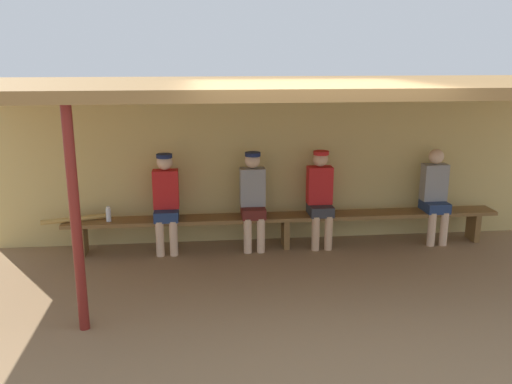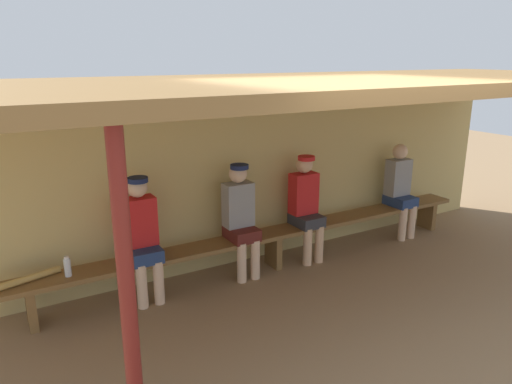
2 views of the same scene
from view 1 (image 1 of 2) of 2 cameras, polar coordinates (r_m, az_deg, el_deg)
The scene contains 11 objects.
ground_plane at distance 6.25m, azimuth 5.36°, elevation -10.58°, with size 24.00×24.00×0.00m, color #8C6D4C.
back_wall at distance 7.79m, azimuth 2.67°, elevation 3.03°, with size 8.00×0.20×2.20m, color tan.
dugout_roof at distance 6.37m, azimuth 4.59°, elevation 10.98°, with size 8.00×2.80×0.12m, color olive.
support_post at distance 5.36m, azimuth -18.40°, elevation -3.01°, with size 0.10×0.10×2.20m, color maroon.
bench at distance 7.54m, azimuth 3.12°, elevation -2.96°, with size 6.00×0.36×0.46m.
player_shirtless_tan at distance 7.39m, azimuth -0.33°, elevation -0.41°, with size 0.34×0.42×1.34m.
player_in_blue at distance 7.36m, azimuth -9.43°, elevation -0.65°, with size 0.34×0.42×1.34m.
player_with_sunglasses at distance 7.53m, azimuth 6.75°, elevation -0.22°, with size 0.34×0.42×1.34m.
player_in_red at distance 8.06m, azimuth 18.28°, elevation -0.01°, with size 0.34×0.42×1.34m.
water_bottle_clear at distance 7.47m, azimuth -15.23°, elevation -2.27°, with size 0.07×0.07×0.21m.
baseball_bat at distance 7.60m, azimuth -18.56°, elevation -2.73°, with size 0.07×0.07×0.83m, color tan.
Camera 1 is at (-1.17, -5.55, 2.64)m, focal length 38.11 mm.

